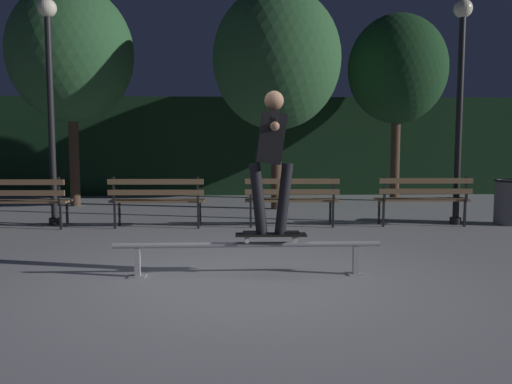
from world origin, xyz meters
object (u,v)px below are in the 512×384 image
(park_bench_rightmost, at_px, (423,195))
(lamp_post_right, at_px, (460,83))
(park_bench_left_center, at_px, (157,197))
(tree_behind_benches, at_px, (277,59))
(skateboarder, at_px, (271,150))
(tree_far_right, at_px, (397,70))
(skateboard, at_px, (271,235))
(park_bench_leftmost, at_px, (20,197))
(tree_far_left, at_px, (71,54))
(park_bench_right_center, at_px, (292,196))
(grind_rail, at_px, (247,249))
(lamp_post_left, at_px, (50,83))
(trash_can, at_px, (509,201))

(park_bench_rightmost, xyz_separation_m, lamp_post_right, (0.66, 0.18, 1.94))
(park_bench_left_center, distance_m, tree_behind_benches, 4.26)
(tree_behind_benches, bearing_deg, park_bench_left_center, -132.16)
(tree_behind_benches, bearing_deg, park_bench_rightmost, -46.29)
(skateboarder, xyz_separation_m, tree_far_right, (3.58, 7.24, 1.81))
(skateboard, bearing_deg, tree_far_right, 63.64)
(skateboarder, xyz_separation_m, park_bench_leftmost, (-4.00, 3.30, -0.85))
(park_bench_leftmost, bearing_deg, park_bench_left_center, 0.00)
(skateboard, height_order, park_bench_left_center, park_bench_left_center)
(tree_far_left, distance_m, tree_behind_benches, 4.60)
(skateboard, xyz_separation_m, park_bench_right_center, (0.59, 3.30, 0.09))
(grind_rail, bearing_deg, skateboard, 0.00)
(grind_rail, xyz_separation_m, tree_behind_benches, (0.79, 5.77, 2.91))
(park_bench_leftmost, distance_m, tree_far_right, 8.94)
(park_bench_leftmost, height_order, tree_far_right, tree_far_right)
(tree_far_right, xyz_separation_m, lamp_post_left, (-7.16, -3.48, -0.72))
(park_bench_leftmost, relative_size, tree_behind_benches, 0.34)
(skateboard, bearing_deg, park_bench_rightmost, 48.83)
(park_bench_left_center, distance_m, park_bench_right_center, 2.29)
(skateboard, xyz_separation_m, park_bench_leftmost, (-3.99, 3.30, 0.09))
(park_bench_leftmost, distance_m, lamp_post_right, 7.79)
(park_bench_rightmost, bearing_deg, lamp_post_right, 15.09)
(tree_far_right, bearing_deg, skateboard, -116.36)
(skateboard, bearing_deg, skateboarder, -1.12)
(lamp_post_right, bearing_deg, tree_far_left, 158.08)
(tree_far_left, bearing_deg, tree_behind_benches, -9.41)
(skateboarder, bearing_deg, tree_far_right, 63.66)
(tree_far_left, bearing_deg, park_bench_rightmost, -25.03)
(park_bench_left_center, relative_size, lamp_post_right, 0.41)
(trash_can, bearing_deg, park_bench_right_center, -178.27)
(park_bench_right_center, relative_size, tree_behind_benches, 0.34)
(park_bench_left_center, distance_m, park_bench_rightmost, 4.59)
(park_bench_leftmost, height_order, trash_can, park_bench_leftmost)
(tree_far_right, bearing_deg, park_bench_leftmost, -152.57)
(tree_behind_benches, distance_m, trash_can, 5.37)
(grind_rail, xyz_separation_m, park_bench_left_center, (-1.44, 3.30, 0.24))
(lamp_post_right, bearing_deg, grind_rail, -137.56)
(park_bench_leftmost, relative_size, park_bench_rightmost, 1.00)
(tree_far_left, distance_m, lamp_post_left, 2.95)
(trash_can, bearing_deg, skateboarder, -142.57)
(skateboarder, height_order, park_bench_right_center, skateboarder)
(tree_far_right, xyz_separation_m, tree_behind_benches, (-3.05, -1.47, 0.00))
(tree_far_left, distance_m, trash_can, 9.50)
(park_bench_leftmost, xyz_separation_m, park_bench_right_center, (4.59, 0.00, 0.00))
(park_bench_leftmost, relative_size, lamp_post_right, 0.41)
(skateboard, distance_m, tree_behind_benches, 6.41)
(skateboard, height_order, park_bench_rightmost, park_bench_rightmost)
(park_bench_rightmost, distance_m, tree_behind_benches, 4.33)
(park_bench_left_center, bearing_deg, park_bench_right_center, 0.00)
(park_bench_right_center, bearing_deg, skateboard, -100.19)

